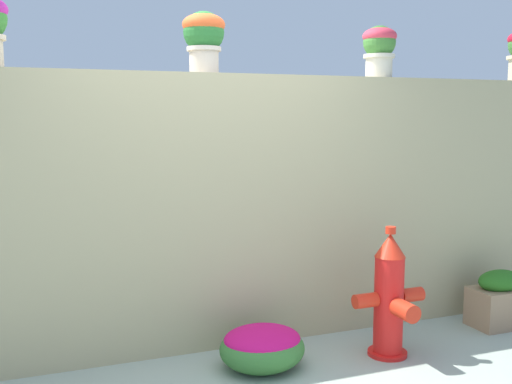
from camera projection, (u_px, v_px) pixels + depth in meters
stone_wall at (203, 212)px, 4.49m from camera, size 6.76×0.38×2.01m
potted_plant_2 at (204, 35)px, 4.36m from camera, size 0.31×0.31×0.45m
potted_plant_3 at (379, 47)px, 4.84m from camera, size 0.27×0.27×0.41m
fire_hydrant at (390, 298)px, 4.30m from camera, size 0.56×0.44×0.94m
flower_bush_left at (262, 346)px, 4.12m from camera, size 0.59×0.53×0.30m
planter_box at (499, 299)px, 4.95m from camera, size 0.46×0.31×0.47m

